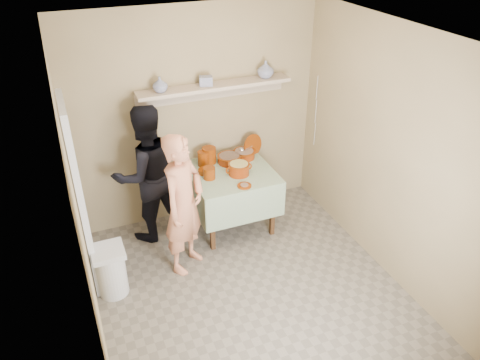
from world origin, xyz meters
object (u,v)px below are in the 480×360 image
person_cook (184,205)px  serving_table (231,180)px  person_helper (147,174)px  cazuela_rice (239,168)px  trash_bin (111,271)px

person_cook → serving_table: (0.73, 0.53, -0.15)m
person_helper → cazuela_rice: (1.01, -0.28, 0.02)m
trash_bin → person_cook: bearing=9.2°
serving_table → trash_bin: (-1.56, -0.67, -0.36)m
person_helper → person_cook: bearing=96.7°
serving_table → cazuela_rice: cazuela_rice is taller
person_cook → cazuela_rice: (0.79, 0.42, 0.05)m
person_helper → trash_bin: size_ratio=2.97×
serving_table → cazuela_rice: (0.06, -0.11, 0.20)m
trash_bin → person_helper: bearing=54.2°
serving_table → person_cook: bearing=-144.0°
person_cook → trash_bin: 0.99m
cazuela_rice → trash_bin: bearing=-161.0°
cazuela_rice → trash_bin: (-1.62, -0.56, -0.56)m
person_cook → serving_table: 0.92m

